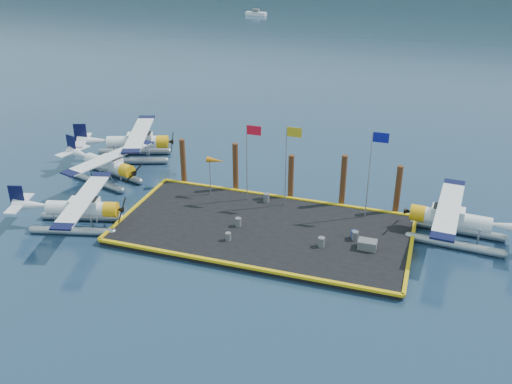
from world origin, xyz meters
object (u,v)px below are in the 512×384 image
at_px(windsock, 215,161).
at_px(piling_2, 291,178).
at_px(seaplane_b, 108,166).
at_px(flagpole_blue, 373,162).
at_px(drum_5, 266,198).
at_px(piling_4, 398,191).
at_px(piling_0, 183,163).
at_px(seaplane_a, 80,210).
at_px(drum_2, 355,236).
at_px(crate, 367,245).
at_px(piling_3, 343,182).
at_px(seaplane_d, 453,221).
at_px(flagpole_yellow, 289,155).
at_px(drum_1, 321,242).
at_px(flagpole_red, 249,151).
at_px(seaplane_c, 136,144).
at_px(drum_3, 228,237).
at_px(drum_0, 238,222).
at_px(drum_4, 354,234).
at_px(piling_1, 236,169).

height_order(windsock, piling_2, piling_2).
distance_m(seaplane_b, flagpole_blue, 21.67).
xyz_separation_m(drum_5, piling_4, (9.49, 1.49, 1.27)).
height_order(piling_0, piling_4, same).
bearing_deg(seaplane_a, piling_0, 141.46).
xyz_separation_m(drum_2, windsock, (-11.35, 3.44, 2.52)).
relative_size(crate, piling_3, 0.28).
xyz_separation_m(drum_5, windsock, (-4.03, -0.11, 2.50)).
xyz_separation_m(seaplane_d, flagpole_yellow, (-11.73, 0.75, 3.07)).
relative_size(drum_5, flagpole_yellow, 0.11).
height_order(seaplane_d, crate, seaplane_d).
height_order(drum_1, drum_5, drum_5).
xyz_separation_m(seaplane_b, flagpole_blue, (21.41, -0.30, 3.32)).
xyz_separation_m(seaplane_a, drum_1, (16.81, 2.11, -0.64)).
xyz_separation_m(flagpole_red, flagpole_yellow, (3.00, 0.00, 0.12)).
distance_m(seaplane_c, seaplane_d, 27.98).
bearing_deg(flagpole_red, drum_3, -84.76).
distance_m(seaplane_d, drum_2, 6.71).
relative_size(seaplane_b, flagpole_yellow, 1.42).
xyz_separation_m(flagpole_red, piling_4, (10.79, 1.60, -2.40)).
distance_m(flagpole_red, piling_2, 4.07).
xyz_separation_m(seaplane_c, drum_0, (13.14, -9.43, -0.78)).
distance_m(drum_4, drum_5, 7.95).
bearing_deg(flagpole_red, windsock, 180.00).
distance_m(seaplane_a, flagpole_yellow, 15.27).
bearing_deg(seaplane_a, drum_3, 80.92).
distance_m(windsock, piling_2, 5.90).
height_order(flagpole_yellow, piling_3, flagpole_yellow).
xyz_separation_m(drum_5, flagpole_red, (-1.30, -0.11, 3.67)).
height_order(seaplane_b, drum_1, seaplane_b).
bearing_deg(piling_1, piling_2, 0.00).
height_order(crate, piling_1, piling_1).
bearing_deg(piling_0, crate, -20.59).
bearing_deg(crate, drum_4, 133.84).
height_order(drum_1, piling_1, piling_1).
bearing_deg(seaplane_b, drum_2, 96.67).
relative_size(piling_0, piling_2, 1.05).
relative_size(drum_3, flagpole_red, 0.09).
bearing_deg(drum_4, crate, -46.16).
xyz_separation_m(drum_5, piling_3, (5.49, 1.49, 1.42)).
relative_size(drum_4, crate, 0.45).
xyz_separation_m(windsock, piling_1, (1.03, 1.60, -1.13)).
bearing_deg(seaplane_b, flagpole_blue, 105.93).
relative_size(seaplane_c, piling_1, 2.26).
bearing_deg(drum_1, flagpole_blue, 64.83).
relative_size(drum_0, piling_3, 0.14).
height_order(drum_2, flagpole_blue, flagpole_blue).
height_order(seaplane_d, drum_2, seaplane_d).
relative_size(crate, flagpole_red, 0.20).
distance_m(seaplane_d, drum_1, 9.14).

